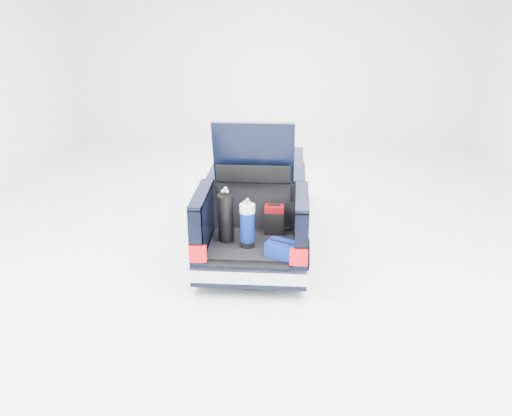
# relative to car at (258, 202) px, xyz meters

# --- Properties ---
(ground) EXTENTS (14.00, 14.00, 0.00)m
(ground) POSITION_rel_car_xyz_m (0.00, -0.11, -0.67)
(ground) COLOR white
(ground) RESTS_ON ground
(car) EXTENTS (1.87, 4.65, 2.47)m
(car) POSITION_rel_car_xyz_m (0.00, 0.00, 0.00)
(car) COLOR black
(car) RESTS_ON ground
(red_suitcase) EXTENTS (0.32, 0.21, 0.52)m
(red_suitcase) POSITION_rel_car_xyz_m (0.34, -1.19, 0.17)
(red_suitcase) COLOR #680306
(red_suitcase) RESTS_ON car
(black_golf_bag) EXTENTS (0.27, 0.32, 0.89)m
(black_golf_bag) POSITION_rel_car_xyz_m (-0.41, -1.55, 0.33)
(black_golf_bag) COLOR black
(black_golf_bag) RESTS_ON car
(blue_golf_bag) EXTENTS (0.31, 0.31, 0.79)m
(blue_golf_bag) POSITION_rel_car_xyz_m (-0.05, -1.70, 0.28)
(blue_golf_bag) COLOR black
(blue_golf_bag) RESTS_ON car
(blue_duffel) EXTENTS (0.55, 0.47, 0.25)m
(blue_duffel) POSITION_rel_car_xyz_m (0.50, -2.01, 0.04)
(blue_duffel) COLOR navy
(blue_duffel) RESTS_ON car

